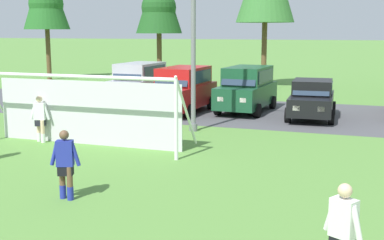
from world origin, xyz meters
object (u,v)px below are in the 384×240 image
Objects in this scene: player_winger_left at (343,235)px; parked_car_slot_center_left at (247,89)px; parked_car_slot_far_left at (139,83)px; player_midfield_center at (40,119)px; parked_car_slot_left at (183,89)px; street_lamp at (198,26)px; player_striker_near at (65,165)px; parked_car_slot_center at (312,99)px; soccer_goal at (83,108)px.

player_winger_left is 0.35× the size of parked_car_slot_center_left.
parked_car_slot_far_left and parked_car_slot_center_left have the same top height.
parked_car_slot_left is at bearing 72.73° from player_midfield_center.
street_lamp is (5.48, -6.36, 2.94)m from parked_car_slot_far_left.
parked_car_slot_center is (4.13, 13.13, 0.05)m from player_striker_near.
parked_car_slot_far_left is at bearing 95.12° from player_midfield_center.
player_striker_near is 6.62m from player_winger_left.
parked_car_slot_center is (6.01, 0.31, -0.24)m from parked_car_slot_left.
player_midfield_center is 0.38× the size of parked_car_slot_center.
parked_car_slot_center_left is at bearing 82.95° from street_lamp.
player_striker_near is 0.35× the size of parked_car_slot_left.
parked_car_slot_center_left is (0.95, 14.10, 0.29)m from player_striker_near.
player_striker_near is at bearing -63.02° from soccer_goal.
street_lamp is (-3.86, -4.47, 3.17)m from parked_car_slot_center.
player_midfield_center and player_winger_left have the same top height.
player_midfield_center is at bearing -120.02° from parked_car_slot_center_left.
parked_car_slot_center_left is at bearing 163.17° from parked_car_slot_center.
parked_car_slot_center_left is 0.60× the size of street_lamp.
player_midfield_center is 10.06m from parked_car_slot_far_left.
player_winger_left is at bearing -56.23° from parked_car_slot_far_left.
street_lamp is at bearing -62.70° from parked_car_slot_left.
parked_car_slot_far_left is 9.53m from parked_car_slot_center.
soccer_goal reaches higher than player_striker_near.
player_midfield_center is at bearing -107.27° from parked_car_slot_left.
street_lamp reaches higher than player_winger_left.
street_lamp is at bearing 119.05° from player_winger_left.
street_lamp is (4.58, 3.66, 3.23)m from player_midfield_center.
street_lamp reaches higher than player_striker_near.
player_midfield_center is 0.35× the size of parked_car_slot_center_left.
parked_car_slot_center is (3.19, -0.96, -0.24)m from parked_car_slot_center_left.
parked_car_slot_center_left is (2.82, 1.27, 0.00)m from parked_car_slot_left.
player_midfield_center is at bearing -84.88° from parked_car_slot_far_left.
player_winger_left is 17.08m from parked_car_slot_center_left.
parked_car_slot_center is at bearing 50.41° from soccer_goal.
soccer_goal is at bearing 140.96° from player_winger_left.
street_lamp is at bearing -130.81° from parked_car_slot_center.
player_winger_left is 17.03m from parked_car_slot_left.
player_winger_left is 15.41m from parked_car_slot_center.
parked_car_slot_left is 1.09× the size of parked_car_slot_center.
parked_car_slot_center_left is 3.34m from parked_car_slot_center.
parked_car_slot_center is 6.70m from street_lamp.
player_winger_left is at bearing -39.04° from soccer_goal.
parked_car_slot_center reaches higher than player_midfield_center.
player_striker_near is 14.13m from parked_car_slot_center_left.
street_lamp is at bearing 38.60° from player_midfield_center.
parked_car_slot_center is (6.70, 8.10, -0.42)m from soccer_goal.
parked_car_slot_far_left is (-2.64, 9.99, -0.18)m from soccer_goal.
parked_car_slot_far_left is 1.08× the size of parked_car_slot_center.
parked_car_slot_center_left is at bearing 68.83° from soccer_goal.
parked_car_slot_left reaches higher than player_midfield_center.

